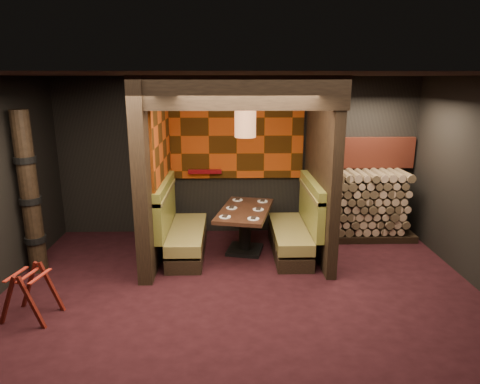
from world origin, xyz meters
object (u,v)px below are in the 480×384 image
dining_table (245,223)px  pendant_lamp (245,123)px  booth_bench_right (296,230)px  booth_bench_left (181,231)px  firewood_stack (366,205)px  totem_column (30,195)px  luggage_rack (30,292)px

dining_table → pendant_lamp: size_ratio=1.67×
booth_bench_right → pendant_lamp: bearing=177.3°
booth_bench_left → firewood_stack: firewood_stack is taller
booth_bench_left → totem_column: bearing=-165.2°
dining_table → luggage_rack: (-2.65, -1.97, -0.17)m
luggage_rack → totem_column: bearing=110.2°
totem_column → firewood_stack: totem_column is taller
booth_bench_left → booth_bench_right: same height
dining_table → luggage_rack: dining_table is taller
pendant_lamp → luggage_rack: (-2.65, -1.92, -1.82)m
pendant_lamp → totem_column: (-3.14, -0.59, -0.97)m
totem_column → firewood_stack: bearing=13.2°
pendant_lamp → booth_bench_right: bearing=-2.7°
booth_bench_left → luggage_rack: size_ratio=2.30×
booth_bench_left → pendant_lamp: (1.05, 0.04, 1.75)m
booth_bench_left → luggage_rack: bearing=-130.4°
luggage_rack → booth_bench_right: bearing=28.2°
pendant_lamp → luggage_rack: bearing=-144.2°
booth_bench_right → luggage_rack: bearing=-151.8°
booth_bench_left → firewood_stack: size_ratio=0.92×
firewood_stack → dining_table: bearing=-164.4°
dining_table → luggage_rack: 3.31m
booth_bench_left → pendant_lamp: size_ratio=1.73×
dining_table → totem_column: totem_column is taller
booth_bench_left → booth_bench_right: size_ratio=1.00×
booth_bench_left → firewood_stack: bearing=12.2°
luggage_rack → pendant_lamp: bearing=35.8°
totem_column → firewood_stack: (5.33, 1.25, -0.57)m
dining_table → totem_column: (-3.14, -0.64, 0.68)m
dining_table → totem_column: bearing=-168.5°
dining_table → firewood_stack: 2.28m
luggage_rack → totem_column: (-0.49, 1.33, 0.85)m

